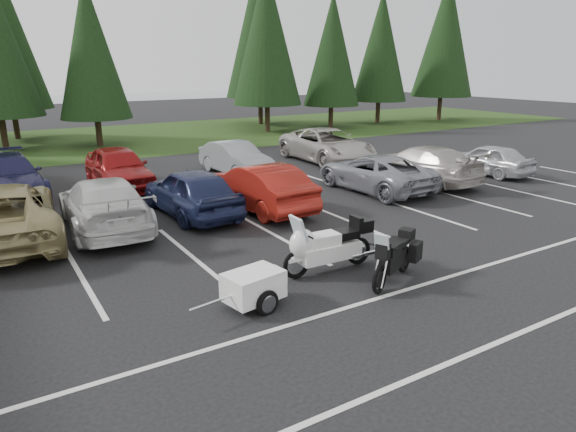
{
  "coord_description": "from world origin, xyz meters",
  "views": [
    {
      "loc": [
        -6.59,
        -10.97,
        4.79
      ],
      "look_at": [
        -0.15,
        -0.5,
        1.14
      ],
      "focal_mm": 32.0,
      "sensor_mm": 36.0,
      "label": 1
    }
  ],
  "objects_px": {
    "car_far_4": "(327,145)",
    "cargo_trailer": "(253,289)",
    "car_far_3": "(236,158)",
    "touring_motorcycle": "(329,241)",
    "car_near_6": "(375,172)",
    "car_far_1": "(8,177)",
    "adventure_motorcycle": "(393,254)",
    "car_near_2": "(2,214)",
    "car_near_8": "(488,159)",
    "car_near_7": "(421,164)",
    "car_far_2": "(119,168)",
    "car_near_5": "(260,187)",
    "car_near_3": "(104,204)",
    "car_near_4": "(191,192)"
  },
  "relations": [
    {
      "from": "car_far_1",
      "to": "touring_motorcycle",
      "type": "bearing_deg",
      "value": -66.79
    },
    {
      "from": "car_far_1",
      "to": "cargo_trailer",
      "type": "bearing_deg",
      "value": -77.65
    },
    {
      "from": "car_near_8",
      "to": "car_far_2",
      "type": "xyz_separation_m",
      "value": [
        -14.81,
        5.88,
        0.15
      ]
    },
    {
      "from": "car_near_4",
      "to": "adventure_motorcycle",
      "type": "bearing_deg",
      "value": 101.03
    },
    {
      "from": "car_near_6",
      "to": "car_near_8",
      "type": "distance_m",
      "value": 6.36
    },
    {
      "from": "car_near_8",
      "to": "touring_motorcycle",
      "type": "bearing_deg",
      "value": 19.44
    },
    {
      "from": "car_far_3",
      "to": "car_far_4",
      "type": "height_order",
      "value": "car_far_4"
    },
    {
      "from": "car_near_5",
      "to": "car_far_3",
      "type": "xyz_separation_m",
      "value": [
        1.88,
        5.72,
        -0.07
      ]
    },
    {
      "from": "car_near_2",
      "to": "car_far_2",
      "type": "xyz_separation_m",
      "value": [
        4.38,
        4.91,
        -0.0
      ]
    },
    {
      "from": "car_near_3",
      "to": "car_far_4",
      "type": "bearing_deg",
      "value": -152.38
    },
    {
      "from": "car_near_6",
      "to": "car_far_1",
      "type": "height_order",
      "value": "car_far_1"
    },
    {
      "from": "car_near_8",
      "to": "car_far_1",
      "type": "relative_size",
      "value": 0.74
    },
    {
      "from": "car_near_5",
      "to": "car_far_3",
      "type": "height_order",
      "value": "car_near_5"
    },
    {
      "from": "car_near_6",
      "to": "car_far_1",
      "type": "bearing_deg",
      "value": -28.48
    },
    {
      "from": "car_near_5",
      "to": "car_near_6",
      "type": "height_order",
      "value": "car_near_5"
    },
    {
      "from": "car_near_2",
      "to": "car_near_8",
      "type": "xyz_separation_m",
      "value": [
        19.19,
        -0.97,
        -0.15
      ]
    },
    {
      "from": "adventure_motorcycle",
      "to": "car_far_3",
      "type": "bearing_deg",
      "value": 55.41
    },
    {
      "from": "car_far_3",
      "to": "adventure_motorcycle",
      "type": "bearing_deg",
      "value": -104.47
    },
    {
      "from": "car_near_2",
      "to": "car_far_4",
      "type": "xyz_separation_m",
      "value": [
        14.87,
        5.35,
        -0.0
      ]
    },
    {
      "from": "car_far_1",
      "to": "car_far_4",
      "type": "bearing_deg",
      "value": -4.06
    },
    {
      "from": "car_near_7",
      "to": "car_near_8",
      "type": "bearing_deg",
      "value": 169.31
    },
    {
      "from": "car_near_5",
      "to": "car_near_3",
      "type": "bearing_deg",
      "value": -8.84
    },
    {
      "from": "cargo_trailer",
      "to": "car_near_8",
      "type": "bearing_deg",
      "value": 11.64
    },
    {
      "from": "car_far_4",
      "to": "cargo_trailer",
      "type": "distance_m",
      "value": 16.53
    },
    {
      "from": "adventure_motorcycle",
      "to": "touring_motorcycle",
      "type": "bearing_deg",
      "value": 98.9
    },
    {
      "from": "cargo_trailer",
      "to": "car_near_7",
      "type": "bearing_deg",
      "value": 19.48
    },
    {
      "from": "car_far_2",
      "to": "car_far_3",
      "type": "distance_m",
      "value": 5.18
    },
    {
      "from": "car_near_2",
      "to": "car_far_3",
      "type": "distance_m",
      "value": 10.79
    },
    {
      "from": "car_near_7",
      "to": "car_far_2",
      "type": "bearing_deg",
      "value": -31.67
    },
    {
      "from": "car_far_1",
      "to": "car_far_3",
      "type": "xyz_separation_m",
      "value": [
        9.04,
        -0.59,
        -0.06
      ]
    },
    {
      "from": "car_near_8",
      "to": "car_far_2",
      "type": "relative_size",
      "value": 0.82
    },
    {
      "from": "car_near_8",
      "to": "touring_motorcycle",
      "type": "height_order",
      "value": "touring_motorcycle"
    },
    {
      "from": "car_near_7",
      "to": "touring_motorcycle",
      "type": "height_order",
      "value": "car_near_7"
    },
    {
      "from": "car_far_3",
      "to": "car_far_4",
      "type": "distance_m",
      "value": 5.32
    },
    {
      "from": "car_near_8",
      "to": "car_near_4",
      "type": "bearing_deg",
      "value": -6.91
    },
    {
      "from": "car_near_6",
      "to": "car_far_4",
      "type": "height_order",
      "value": "car_far_4"
    },
    {
      "from": "car_far_3",
      "to": "touring_motorcycle",
      "type": "xyz_separation_m",
      "value": [
        -3.11,
        -11.39,
        0.03
      ]
    },
    {
      "from": "car_far_3",
      "to": "car_far_2",
      "type": "bearing_deg",
      "value": 176.64
    },
    {
      "from": "car_near_6",
      "to": "car_near_3",
      "type": "bearing_deg",
      "value": -4.08
    },
    {
      "from": "car_near_5",
      "to": "adventure_motorcycle",
      "type": "distance_m",
      "value": 6.97
    },
    {
      "from": "car_far_4",
      "to": "cargo_trailer",
      "type": "relative_size",
      "value": 3.55
    },
    {
      "from": "cargo_trailer",
      "to": "car_near_6",
      "type": "bearing_deg",
      "value": 25.87
    },
    {
      "from": "car_near_6",
      "to": "car_far_1",
      "type": "relative_size",
      "value": 0.95
    },
    {
      "from": "car_far_3",
      "to": "car_near_4",
      "type": "bearing_deg",
      "value": -132.89
    },
    {
      "from": "car_near_8",
      "to": "car_far_4",
      "type": "height_order",
      "value": "car_far_4"
    },
    {
      "from": "car_far_1",
      "to": "cargo_trailer",
      "type": "relative_size",
      "value": 3.22
    },
    {
      "from": "car_near_8",
      "to": "cargo_trailer",
      "type": "distance_m",
      "value": 16.36
    },
    {
      "from": "car_near_2",
      "to": "car_far_3",
      "type": "height_order",
      "value": "car_near_2"
    },
    {
      "from": "car_far_2",
      "to": "car_far_3",
      "type": "bearing_deg",
      "value": 1.07
    },
    {
      "from": "cargo_trailer",
      "to": "touring_motorcycle",
      "type": "bearing_deg",
      "value": 6.37
    }
  ]
}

